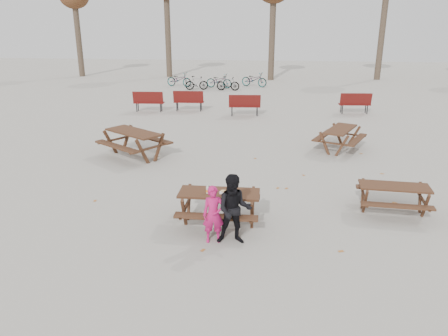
# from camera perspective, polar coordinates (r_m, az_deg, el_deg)

# --- Properties ---
(ground) EXTENTS (80.00, 80.00, 0.00)m
(ground) POSITION_cam_1_polar(r_m,az_deg,el_deg) (10.07, -0.62, -7.25)
(ground) COLOR gray
(ground) RESTS_ON ground
(main_picnic_table) EXTENTS (1.80, 1.45, 0.78)m
(main_picnic_table) POSITION_cam_1_polar(r_m,az_deg,el_deg) (9.82, -0.63, -4.18)
(main_picnic_table) COLOR #351F13
(main_picnic_table) RESTS_ON ground
(food_tray) EXTENTS (0.18, 0.11, 0.03)m
(food_tray) POSITION_cam_1_polar(r_m,az_deg,el_deg) (9.67, -0.04, -3.24)
(food_tray) COLOR white
(food_tray) RESTS_ON main_picnic_table
(bread_roll) EXTENTS (0.14, 0.06, 0.05)m
(bread_roll) POSITION_cam_1_polar(r_m,az_deg,el_deg) (9.66, -0.04, -3.01)
(bread_roll) COLOR tan
(bread_roll) RESTS_ON food_tray
(soda_bottle) EXTENTS (0.07, 0.07, 0.17)m
(soda_bottle) POSITION_cam_1_polar(r_m,az_deg,el_deg) (9.67, -2.17, -2.91)
(soda_bottle) COLOR silver
(soda_bottle) RESTS_ON main_picnic_table
(child) EXTENTS (0.50, 0.38, 1.23)m
(child) POSITION_cam_1_polar(r_m,az_deg,el_deg) (9.05, -1.38, -6.09)
(child) COLOR #BB175D
(child) RESTS_ON ground
(adult) EXTENTS (0.77, 0.62, 1.50)m
(adult) POSITION_cam_1_polar(r_m,az_deg,el_deg) (8.95, 1.34, -5.45)
(adult) COLOR black
(adult) RESTS_ON ground
(picnic_table_east) EXTENTS (1.70, 1.42, 0.69)m
(picnic_table_east) POSITION_cam_1_polar(r_m,az_deg,el_deg) (11.23, 21.20, -3.80)
(picnic_table_east) COLOR #351F13
(picnic_table_east) RESTS_ON ground
(picnic_table_north) EXTENTS (2.65, 2.55, 0.89)m
(picnic_table_north) POSITION_cam_1_polar(r_m,az_deg,el_deg) (14.93, -11.64, 3.06)
(picnic_table_north) COLOR #351F13
(picnic_table_north) RESTS_ON ground
(picnic_table_far) EXTENTS (2.07, 2.25, 0.78)m
(picnic_table_far) POSITION_cam_1_polar(r_m,az_deg,el_deg) (15.97, 14.87, 3.65)
(picnic_table_far) COLOR #351F13
(picnic_table_far) RESTS_ON ground
(park_bench_row) EXTENTS (11.68, 1.65, 1.03)m
(park_bench_row) POSITION_cam_1_polar(r_m,az_deg,el_deg) (21.63, 1.24, 8.56)
(park_bench_row) COLOR maroon
(park_bench_row) RESTS_ON ground
(bicycle_row) EXTENTS (6.99, 2.79, 0.96)m
(bicycle_row) POSITION_cam_1_polar(r_m,az_deg,el_deg) (29.64, -0.95, 11.34)
(bicycle_row) COLOR black
(bicycle_row) RESTS_ON ground
(fallen_leaves) EXTENTS (11.00, 11.00, 0.01)m
(fallen_leaves) POSITION_cam_1_polar(r_m,az_deg,el_deg) (12.31, 3.07, -2.20)
(fallen_leaves) COLOR #A96228
(fallen_leaves) RESTS_ON ground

